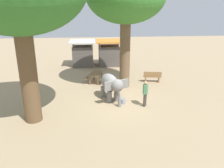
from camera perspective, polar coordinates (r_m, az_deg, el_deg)
The scene contains 8 objects.
ground_plane at distance 14.45m, azimuth 1.36°, elevation -4.79°, with size 60.00×60.00×0.00m, color tan.
elephant at distance 14.49m, azimuth -0.19°, elevation -0.11°, with size 1.89×2.43×1.69m.
person_handler at distance 13.81m, azimuth 8.38°, elevation -1.92°, with size 0.32×0.44×1.62m.
wooden_bench at distance 18.37m, azimuth 10.11°, elevation 1.88°, with size 1.45×0.64×0.88m.
picnic_table_near at distance 18.05m, azimuth -4.10°, elevation 2.21°, with size 1.84×1.86×0.78m.
market_stall_white at distance 23.01m, azimuth -7.33°, elevation 7.32°, with size 2.50×2.50×2.52m.
market_stall_orange at distance 23.06m, azimuth -0.81°, elevation 7.50°, with size 2.50×2.50×2.52m.
feed_bucket at distance 14.33m, azimuth 2.71°, elevation -4.32°, with size 0.36×0.36×0.32m, color gray.
Camera 1 is at (-1.54, -13.07, 5.96)m, focal length 36.34 mm.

